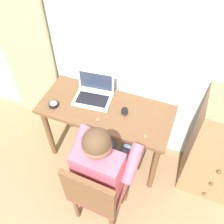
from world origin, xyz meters
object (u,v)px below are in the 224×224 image
object	(u,v)px
desk	(106,117)
laptop	(94,93)
chair	(96,192)
computer_mouse	(125,111)
dresser	(222,150)
desk_clock	(54,104)
person_seated	(105,162)

from	to	relation	value
desk	laptop	world-z (taller)	laptop
chair	computer_mouse	distance (m)	0.72
dresser	laptop	xyz separation A→B (m)	(-1.23, 0.04, 0.24)
desk	dresser	distance (m)	1.07
desk	computer_mouse	size ratio (longest dim) A/B	12.18
desk	laptop	size ratio (longest dim) A/B	3.33
laptop	computer_mouse	world-z (taller)	laptop
dresser	desk_clock	bearing A→B (deg)	-172.54
chair	person_seated	xyz separation A→B (m)	(0.01, 0.18, 0.18)
dresser	computer_mouse	distance (m)	0.92
laptop	desk	bearing A→B (deg)	-32.11
dresser	chair	size ratio (longest dim) A/B	1.26
chair	desk_clock	world-z (taller)	chair
chair	laptop	distance (m)	0.88
dresser	computer_mouse	world-z (taller)	dresser
dresser	chair	xyz separation A→B (m)	(-0.89, -0.72, -0.06)
laptop	desk_clock	xyz separation A→B (m)	(-0.30, -0.23, -0.04)
desk	person_seated	size ratio (longest dim) A/B	1.01
desk	person_seated	xyz separation A→B (m)	(0.19, -0.47, 0.06)
chair	person_seated	bearing A→B (deg)	87.68
person_seated	laptop	xyz separation A→B (m)	(-0.34, 0.57, 0.12)
laptop	computer_mouse	xyz separation A→B (m)	(0.33, -0.08, -0.04)
dresser	person_seated	distance (m)	1.04
dresser	chair	distance (m)	1.15
person_seated	laptop	distance (m)	0.68
chair	desk	bearing A→B (deg)	105.26
desk	desk_clock	bearing A→B (deg)	-163.41
chair	laptop	bearing A→B (deg)	114.01
desk	computer_mouse	bearing A→B (deg)	5.92
chair	computer_mouse	world-z (taller)	chair
chair	desk_clock	distance (m)	0.86
dresser	person_seated	world-z (taller)	person_seated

